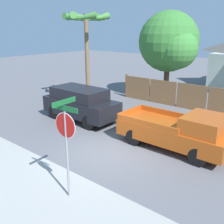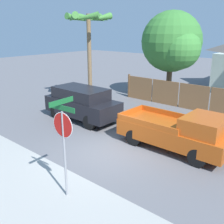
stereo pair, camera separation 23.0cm
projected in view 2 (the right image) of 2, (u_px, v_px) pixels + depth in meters
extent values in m
plane|color=slate|center=(107.00, 153.00, 11.15)|extent=(80.00, 80.00, 0.00)
cube|color=#A3A39E|center=(33.00, 190.00, 8.54)|extent=(36.00, 3.20, 0.01)
cube|color=brown|center=(140.00, 88.00, 19.36)|extent=(1.99, 0.06, 1.67)
cube|color=brown|center=(165.00, 93.00, 18.07)|extent=(1.99, 0.06, 1.67)
cube|color=brown|center=(194.00, 97.00, 16.78)|extent=(1.99, 0.06, 1.67)
cube|color=brown|center=(129.00, 86.00, 19.99)|extent=(0.12, 0.12, 1.77)
cylinder|color=brown|center=(169.00, 81.00, 19.73)|extent=(0.40, 0.40, 2.52)
sphere|color=#387A33|center=(172.00, 42.00, 18.85)|extent=(4.34, 4.34, 4.34)
sphere|color=#3C8437|center=(180.00, 49.00, 17.98)|extent=(2.82, 2.82, 2.82)
cylinder|color=brown|center=(89.00, 60.00, 17.94)|extent=(0.28, 0.28, 5.97)
cone|color=#428438|center=(100.00, 18.00, 16.47)|extent=(0.44, 1.96, 0.73)
cone|color=#428438|center=(104.00, 19.00, 17.45)|extent=(1.91, 1.36, 0.73)
cone|color=#428438|center=(92.00, 19.00, 18.10)|extent=(1.91, 1.36, 0.73)
cone|color=#428438|center=(78.00, 19.00, 17.77)|extent=(0.44, 1.96, 0.73)
cone|color=#428438|center=(73.00, 18.00, 16.78)|extent=(1.91, 1.36, 0.73)
cone|color=#428438|center=(84.00, 18.00, 16.13)|extent=(1.91, 1.36, 0.73)
cube|color=black|center=(82.00, 106.00, 14.96)|extent=(4.52, 1.91, 0.88)
cube|color=black|center=(81.00, 93.00, 14.80)|extent=(3.17, 1.75, 0.62)
cube|color=black|center=(100.00, 97.00, 13.86)|extent=(0.07, 1.66, 0.52)
cylinder|color=black|center=(110.00, 115.00, 14.81)|extent=(0.78, 0.22, 0.78)
cylinder|color=black|center=(89.00, 122.00, 13.61)|extent=(0.78, 0.22, 0.78)
cylinder|color=black|center=(77.00, 106.00, 16.56)|extent=(0.78, 0.22, 0.78)
cylinder|color=black|center=(56.00, 112.00, 15.36)|extent=(0.78, 0.22, 0.78)
cube|color=#B74C14|center=(174.00, 133.00, 11.40)|extent=(4.83, 2.05, 0.72)
cube|color=#B74C14|center=(205.00, 125.00, 10.36)|extent=(1.55, 1.87, 0.66)
cube|color=#B74C14|center=(169.00, 113.00, 12.46)|extent=(3.02, 0.10, 0.25)
cube|color=#B74C14|center=(146.00, 124.00, 11.07)|extent=(3.02, 0.10, 0.25)
cube|color=#B74C14|center=(131.00, 111.00, 12.73)|extent=(0.09, 1.92, 0.25)
cylinder|color=black|center=(215.00, 143.00, 11.22)|extent=(0.74, 0.22, 0.74)
cylinder|color=black|center=(197.00, 158.00, 9.92)|extent=(0.74, 0.22, 0.74)
cylinder|color=black|center=(155.00, 127.00, 13.09)|extent=(0.74, 0.22, 0.74)
cylinder|color=black|center=(134.00, 137.00, 11.79)|extent=(0.74, 0.22, 0.74)
cylinder|color=gray|center=(65.00, 155.00, 7.89)|extent=(0.07, 0.07, 2.80)
cylinder|color=red|center=(63.00, 125.00, 7.59)|extent=(0.74, 0.08, 0.74)
cylinder|color=white|center=(63.00, 125.00, 7.59)|extent=(0.78, 0.07, 0.78)
cube|color=#19602D|center=(62.00, 108.00, 7.43)|extent=(1.01, 0.10, 0.15)
cube|color=#19602D|center=(61.00, 102.00, 7.37)|extent=(0.09, 0.91, 0.15)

